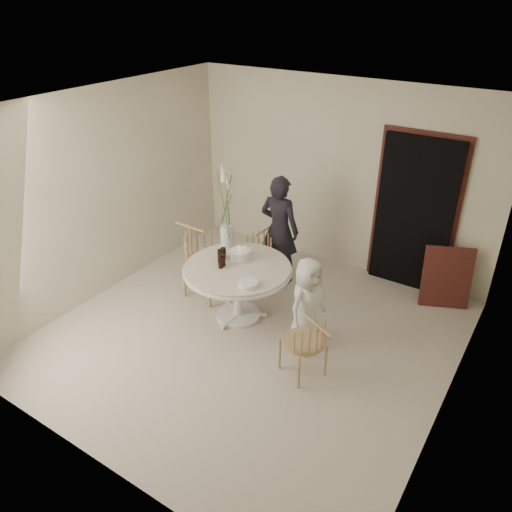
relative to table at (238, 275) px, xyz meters
The scene contains 18 objects.
ground 0.75m from the table, 35.54° to the right, with size 4.50×4.50×0.00m, color beige.
room_shell 1.09m from the table, 35.54° to the right, with size 4.50×4.50×4.50m.
doorway 2.49m from the table, 52.29° to the left, with size 1.00×0.10×2.10m, color black.
door_trim 2.53m from the table, 52.85° to the left, with size 1.12×0.03×2.22m, color maroon.
table is the anchor object (origin of this frame).
picture_frame 2.71m from the table, 38.94° to the left, with size 0.62×0.04×0.82m, color maroon.
chair_far 0.88m from the table, 104.81° to the left, with size 0.45×0.48×0.79m.
chair_right 1.39m from the table, 22.39° to the right, with size 0.56×0.55×0.77m.
chair_left 0.80m from the table, 165.45° to the left, with size 0.60×0.56×0.96m.
girl 1.08m from the table, 92.56° to the left, with size 0.57×0.37×1.56m, color black.
boy 0.97m from the table, ahead, with size 0.55×0.36×1.13m, color silver.
birthday_cake 0.26m from the table, 114.60° to the left, with size 0.26×0.26×0.17m.
cola_tumbler_a 0.27m from the table, 155.69° to the right, with size 0.07×0.07×0.16m, color black.
cola_tumbler_b 0.27m from the table, 139.38° to the right, with size 0.06×0.06×0.14m, color black.
cola_tumbler_c 0.32m from the table, behind, with size 0.07×0.07×0.16m, color black.
cola_tumbler_d 0.34m from the table, 162.42° to the left, with size 0.07×0.07×0.14m, color black.
plate_stack 0.48m from the table, 39.88° to the right, with size 0.23×0.23×0.06m, color white.
flower_vase 0.75m from the table, 139.33° to the left, with size 0.16×0.16×1.14m.
Camera 1 is at (2.69, -4.01, 3.74)m, focal length 35.00 mm.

